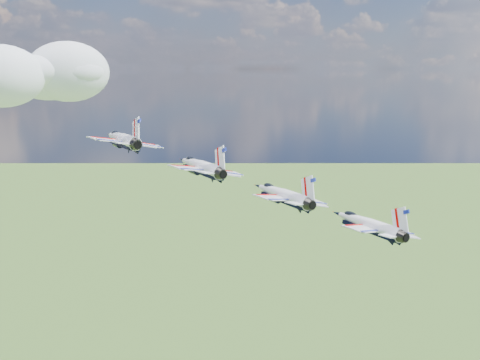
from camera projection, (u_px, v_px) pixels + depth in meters
name	position (u px, v px, depth m)	size (l,w,h in m)	color
cloud_far	(32.00, 75.00, 267.37)	(66.64, 52.36, 26.18)	white
jet_0	(122.00, 139.00, 76.92)	(9.84, 14.58, 4.35)	white
jet_1	(200.00, 166.00, 75.33)	(9.84, 14.58, 4.35)	white
jet_2	(281.00, 194.00, 73.73)	(9.84, 14.58, 4.35)	white
jet_3	(366.00, 224.00, 72.13)	(9.84, 14.58, 4.35)	white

